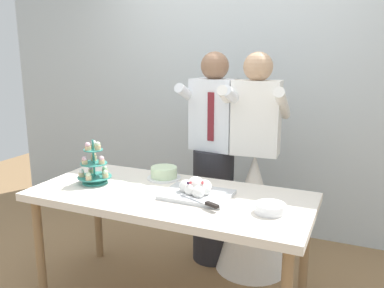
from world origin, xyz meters
TOP-DOWN VIEW (x-y plane):
  - rear_wall at (0.00, 1.42)m, footprint 5.20×0.10m
  - dessert_table at (0.00, 0.00)m, footprint 1.80×0.80m
  - cupcake_stand at (-0.57, -0.02)m, footprint 0.23×0.23m
  - main_cake_tray at (0.18, 0.02)m, footprint 0.42×0.36m
  - plate_stack at (0.66, -0.06)m, footprint 0.17×0.17m
  - round_cake at (-0.17, 0.26)m, footprint 0.24×0.24m
  - person_groom at (0.05, 0.67)m, footprint 0.51×0.54m
  - person_bride at (0.38, 0.65)m, footprint 0.56×0.56m

SIDE VIEW (x-z plane):
  - person_bride at x=0.38m, z-range -0.25..1.41m
  - dessert_table at x=0.00m, z-range 0.31..1.09m
  - person_groom at x=0.05m, z-range -0.08..1.58m
  - plate_stack at x=0.66m, z-range 0.78..0.83m
  - round_cake at x=-0.17m, z-range 0.77..0.86m
  - main_cake_tray at x=0.18m, z-range 0.75..0.88m
  - cupcake_stand at x=-0.57m, z-range 0.74..1.04m
  - rear_wall at x=0.00m, z-range 0.00..2.90m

